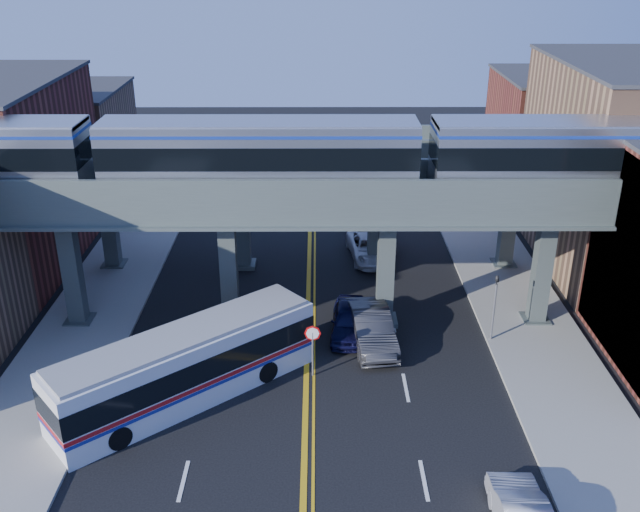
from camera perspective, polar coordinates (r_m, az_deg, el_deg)
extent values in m
plane|color=black|center=(31.01, -1.18, -12.60)|extent=(120.00, 120.00, 0.00)
cube|color=gray|center=(41.23, -17.19, -3.64)|extent=(5.00, 70.00, 0.16)
cube|color=gray|center=(40.93, 15.39, -3.61)|extent=(5.00, 70.00, 0.16)
cube|color=#90664A|center=(58.93, -19.26, 8.52)|extent=(8.00, 10.00, 8.00)
cube|color=#90664A|center=(46.35, 22.77, 6.55)|extent=(8.00, 14.00, 12.00)
cube|color=brown|center=(58.47, 17.93, 9.10)|extent=(8.00, 10.00, 9.00)
cube|color=teal|center=(34.91, 23.49, -1.27)|extent=(0.10, 9.50, 9.50)
cube|color=#45514E|center=(38.44, -19.22, -1.15)|extent=(0.85, 0.85, 6.00)
cube|color=#45514E|center=(36.62, -7.30, -1.19)|extent=(0.85, 0.85, 6.00)
cube|color=#45514E|center=(36.50, 5.26, -1.17)|extent=(0.85, 0.85, 6.00)
cube|color=#45514E|center=(38.11, 17.33, -1.10)|extent=(0.85, 0.85, 6.00)
cube|color=#4D5854|center=(34.92, -1.07, 4.31)|extent=(52.00, 3.60, 1.40)
cube|color=#45514E|center=(44.57, -16.54, 2.70)|extent=(0.85, 0.85, 6.00)
cube|color=#45514E|center=(43.01, -6.25, 2.81)|extent=(0.85, 0.85, 6.00)
cube|color=#45514E|center=(42.91, 4.45, 2.83)|extent=(0.85, 0.85, 6.00)
cube|color=#45514E|center=(44.28, 14.83, 2.76)|extent=(0.85, 0.85, 6.00)
cube|color=#4D5854|center=(41.57, -0.94, 7.59)|extent=(52.00, 3.60, 1.40)
cube|color=black|center=(37.26, -21.89, 5.16)|extent=(2.16, 2.16, 0.25)
cube|color=black|center=(35.45, -12.53, 5.44)|extent=(2.16, 2.16, 0.25)
cube|color=black|center=(34.70, 3.16, 5.58)|extent=(2.16, 2.16, 0.25)
cube|color=silver|center=(34.25, -4.87, 8.25)|extent=(14.94, 2.85, 3.14)
cube|color=black|center=(34.21, -4.88, 8.49)|extent=(14.96, 2.91, 1.08)
cube|color=black|center=(35.60, 13.18, 5.46)|extent=(2.16, 2.16, 0.25)
cube|color=silver|center=(36.52, 20.81, 7.77)|extent=(14.94, 2.85, 3.14)
cube|color=black|center=(36.49, 20.85, 8.00)|extent=(14.96, 2.91, 1.08)
cylinder|color=slate|center=(32.84, -0.59, -7.86)|extent=(0.09, 0.09, 2.30)
cylinder|color=red|center=(32.27, -0.59, -6.20)|extent=(0.76, 0.04, 0.76)
cylinder|color=slate|center=(36.25, 13.70, -4.49)|extent=(0.12, 0.12, 3.20)
imported|color=black|center=(35.33, 14.02, -1.57)|extent=(0.15, 0.18, 0.90)
cube|color=white|center=(31.71, -10.61, -8.73)|extent=(10.92, 9.78, 3.12)
cube|color=black|center=(31.50, -10.67, -8.11)|extent=(10.99, 9.85, 1.06)
cube|color=#B21419|center=(31.87, -10.57, -9.18)|extent=(10.98, 9.84, 0.18)
cylinder|color=black|center=(31.00, -16.75, -12.67)|extent=(2.52, 2.72, 1.01)
cylinder|color=black|center=(33.74, -5.49, -8.31)|extent=(2.52, 2.72, 1.01)
imported|color=black|center=(36.34, 2.38, -5.16)|extent=(2.17, 4.67, 1.55)
imported|color=#2C2C2E|center=(35.51, 4.15, -5.76)|extent=(2.46, 5.53, 1.76)
imported|color=silver|center=(44.84, 4.00, 0.66)|extent=(2.95, 5.37, 1.43)
imported|color=#9F9EA2|center=(47.23, 4.18, 2.07)|extent=(3.08, 6.04, 1.68)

